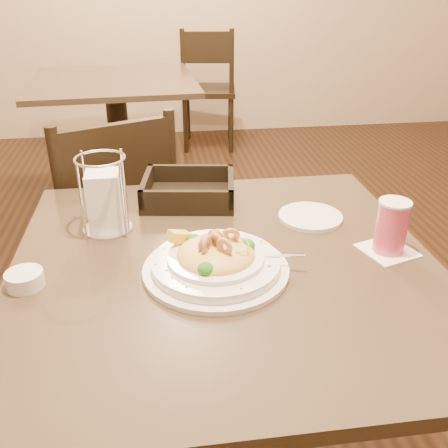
{
  "coord_description": "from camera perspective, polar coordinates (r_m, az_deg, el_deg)",
  "views": [
    {
      "loc": [
        -0.13,
        -0.9,
        1.32
      ],
      "look_at": [
        0.0,
        0.02,
        0.84
      ],
      "focal_mm": 40.0,
      "sensor_mm": 36.0,
      "label": 1
    }
  ],
  "objects": [
    {
      "name": "pasta_bowl",
      "position": [
        1.01,
        -0.96,
        -4.17
      ],
      "size": [
        0.33,
        0.3,
        0.1
      ],
      "rotation": [
        0.0,
        0.0,
        -0.41
      ],
      "color": "white",
      "rests_on": "main_table"
    },
    {
      "name": "drink_glass",
      "position": [
        1.13,
        18.58,
        -0.32
      ],
      "size": [
        0.13,
        0.13,
        0.12
      ],
      "rotation": [
        0.0,
        0.0,
        0.31
      ],
      "color": "white",
      "rests_on": "main_table"
    },
    {
      "name": "bread_basket",
      "position": [
        1.34,
        -4.05,
        3.62
      ],
      "size": [
        0.26,
        0.23,
        0.07
      ],
      "rotation": [
        0.0,
        0.0,
        -0.14
      ],
      "color": "black",
      "rests_on": "main_table"
    },
    {
      "name": "dining_chair_far",
      "position": [
        4.04,
        -1.84,
        15.51
      ],
      "size": [
        0.47,
        0.47,
        0.93
      ],
      "rotation": [
        0.0,
        0.0,
        3.01
      ],
      "color": "black",
      "rests_on": "ground"
    },
    {
      "name": "dining_chair_near",
      "position": [
        1.8,
        -12.64,
        -0.69
      ],
      "size": [
        0.55,
        0.55,
        0.93
      ],
      "rotation": [
        0.0,
        0.0,
        3.55
      ],
      "color": "black",
      "rests_on": "ground"
    },
    {
      "name": "main_table",
      "position": [
        1.21,
        0.13,
        -14.16
      ],
      "size": [
        0.9,
        0.9,
        0.76
      ],
      "color": "black",
      "rests_on": "ground"
    },
    {
      "name": "butter_ramekin",
      "position": [
        1.05,
        -21.81,
        -5.9
      ],
      "size": [
        0.09,
        0.09,
        0.03
      ],
      "primitive_type": "cylinder",
      "rotation": [
        0.0,
        0.0,
        -0.27
      ],
      "color": "white",
      "rests_on": "main_table"
    },
    {
      "name": "side_plate",
      "position": [
        1.26,
        9.83,
        0.83
      ],
      "size": [
        0.19,
        0.19,
        0.01
      ],
      "primitive_type": "cylinder",
      "rotation": [
        0.0,
        0.0,
        -0.2
      ],
      "color": "white",
      "rests_on": "main_table"
    },
    {
      "name": "napkin_caddy",
      "position": [
        1.19,
        -13.49,
        2.75
      ],
      "size": [
        0.12,
        0.12,
        0.18
      ],
      "rotation": [
        0.0,
        0.0,
        -0.18
      ],
      "color": "silver",
      "rests_on": "main_table"
    },
    {
      "name": "background_table",
      "position": [
        3.04,
        -12.05,
        11.41
      ],
      "size": [
        0.95,
        0.95,
        0.76
      ],
      "rotation": [
        0.0,
        0.0,
        0.05
      ],
      "color": "black",
      "rests_on": "ground"
    }
  ]
}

